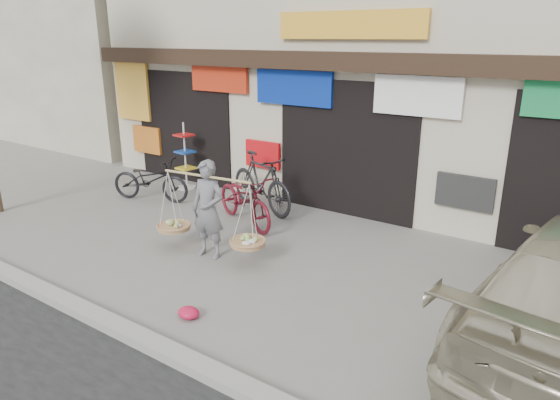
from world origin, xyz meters
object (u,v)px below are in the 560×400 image
Objects in this scene: bike_2 at (245,199)px; street_vendor at (208,213)px; display_rack at (186,162)px; bike_0 at (150,180)px; bike_1 at (261,182)px.

street_vendor is at bearing -140.49° from bike_2.
street_vendor is at bearing -39.99° from display_rack.
bike_0 is 2.57m from bike_1.
bike_2 is (2.64, 0.03, 0.03)m from bike_0.
street_vendor is 4.07m from display_rack.
bike_1 is 1.27× the size of display_rack.
bike_2 is at bearing 99.63° from street_vendor.
bike_0 is at bearing 128.28° from bike_1.
bike_2 is at bearing -22.39° from display_rack.
street_vendor is 1.60m from bike_2.
bike_2 is (0.22, -0.83, -0.11)m from bike_1.
bike_1 is (-0.68, 2.35, -0.14)m from street_vendor.
bike_0 is at bearing 113.54° from bike_2.
bike_2 reaches higher than bike_0.
bike_0 is 0.90× the size of bike_1.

